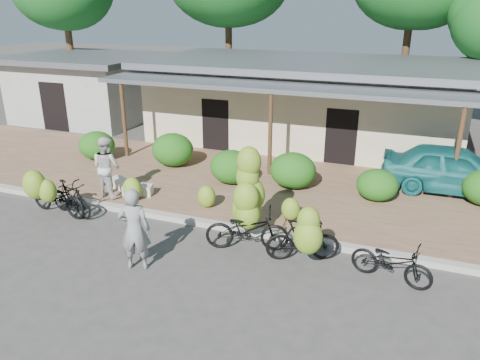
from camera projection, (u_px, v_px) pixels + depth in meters
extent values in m
plane|color=#423F3D|center=(186.00, 266.00, 10.42)|extent=(100.00, 100.00, 0.00)
cube|color=#926F4E|center=(259.00, 187.00, 14.76)|extent=(60.00, 6.00, 0.12)
cube|color=#A8A399|center=(221.00, 226.00, 12.14)|extent=(60.00, 0.25, 0.15)
cube|color=beige|center=(306.00, 104.00, 19.47)|extent=(12.00, 6.00, 3.10)
cube|color=slate|center=(308.00, 63.00, 18.88)|extent=(13.00, 7.00, 0.25)
cube|color=black|center=(286.00, 132.00, 17.06)|extent=(1.40, 0.12, 2.20)
cube|color=slate|center=(279.00, 87.00, 15.50)|extent=(13.00, 2.00, 0.15)
cylinder|color=brown|center=(124.00, 122.00, 17.12)|extent=(0.14, 0.14, 2.85)
cylinder|color=brown|center=(270.00, 136.00, 15.24)|extent=(0.14, 0.14, 2.85)
cylinder|color=brown|center=(457.00, 155.00, 13.36)|extent=(0.14, 0.14, 2.85)
cube|color=#ACACA7|center=(88.00, 90.00, 23.19)|extent=(6.00, 5.00, 2.90)
cube|color=slate|center=(85.00, 58.00, 22.63)|extent=(7.00, 6.00, 0.25)
cube|color=black|center=(55.00, 107.00, 21.18)|extent=(1.40, 0.12, 2.20)
cylinder|color=brown|center=(70.00, 47.00, 25.13)|extent=(0.36, 0.36, 6.55)
cylinder|color=brown|center=(229.00, 41.00, 24.95)|extent=(0.36, 0.36, 7.24)
cylinder|color=brown|center=(406.00, 48.00, 22.42)|extent=(0.36, 0.36, 6.95)
ellipsoid|color=#175613|center=(97.00, 146.00, 17.01)|extent=(1.34, 1.20, 1.04)
ellipsoid|color=#175613|center=(173.00, 150.00, 16.33)|extent=(1.48, 1.33, 1.16)
ellipsoid|color=#175613|center=(231.00, 167.00, 14.77)|extent=(1.37, 1.23, 1.06)
ellipsoid|color=#175613|center=(293.00, 170.00, 14.38)|extent=(1.43, 1.28, 1.11)
ellipsoid|color=#175613|center=(377.00, 185.00, 13.48)|extent=(1.19, 1.07, 0.93)
imported|color=black|center=(58.00, 197.00, 12.84)|extent=(2.05, 0.96, 1.04)
ellipsoid|color=#8FA729|center=(35.00, 185.00, 12.11)|extent=(0.63, 0.53, 0.78)
imported|color=black|center=(71.00, 199.00, 12.78)|extent=(1.69, 0.84, 0.98)
ellipsoid|color=#8FA729|center=(47.00, 191.00, 12.13)|extent=(0.50, 0.43, 0.63)
imported|color=black|center=(247.00, 229.00, 10.98)|extent=(2.09, 1.22, 1.04)
ellipsoid|color=#8FA729|center=(247.00, 211.00, 11.42)|extent=(0.75, 0.63, 0.93)
ellipsoid|color=#8FA729|center=(251.00, 195.00, 11.26)|extent=(0.70, 0.60, 0.88)
ellipsoid|color=#8FA729|center=(248.00, 178.00, 11.11)|extent=(0.56, 0.48, 0.71)
ellipsoid|color=#8FA729|center=(249.00, 162.00, 10.97)|extent=(0.60, 0.51, 0.75)
ellipsoid|color=#8FA729|center=(248.00, 215.00, 11.07)|extent=(0.60, 0.51, 0.75)
ellipsoid|color=#8FA729|center=(246.00, 198.00, 10.92)|extent=(0.62, 0.53, 0.78)
imported|color=black|center=(303.00, 240.00, 10.52)|extent=(1.73, 1.06, 1.00)
ellipsoid|color=#8FA729|center=(308.00, 237.00, 9.76)|extent=(0.63, 0.53, 0.78)
ellipsoid|color=#8FA729|center=(309.00, 220.00, 9.68)|extent=(0.48, 0.41, 0.60)
imported|color=black|center=(391.00, 262.00, 9.73)|extent=(1.81, 0.99, 0.90)
ellipsoid|color=#8FA729|center=(132.00, 189.00, 13.50)|extent=(0.56, 0.48, 0.70)
ellipsoid|color=#8FA729|center=(207.00, 196.00, 13.04)|extent=(0.52, 0.44, 0.65)
ellipsoid|color=#8FA729|center=(291.00, 209.00, 12.28)|extent=(0.50, 0.42, 0.62)
cube|color=silver|center=(138.00, 190.00, 13.95)|extent=(0.93, 0.62, 0.30)
cube|color=silver|center=(120.00, 183.00, 14.52)|extent=(0.84, 0.65, 0.28)
imported|color=gray|center=(134.00, 229.00, 10.05)|extent=(0.80, 0.66, 1.88)
imported|color=beige|center=(107.00, 167.00, 13.63)|extent=(1.02, 0.87, 1.81)
imported|color=#176A6B|center=(454.00, 169.00, 14.00)|extent=(4.24, 1.77, 1.44)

